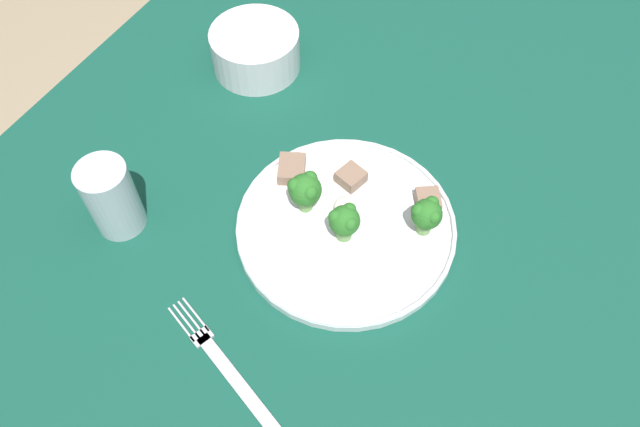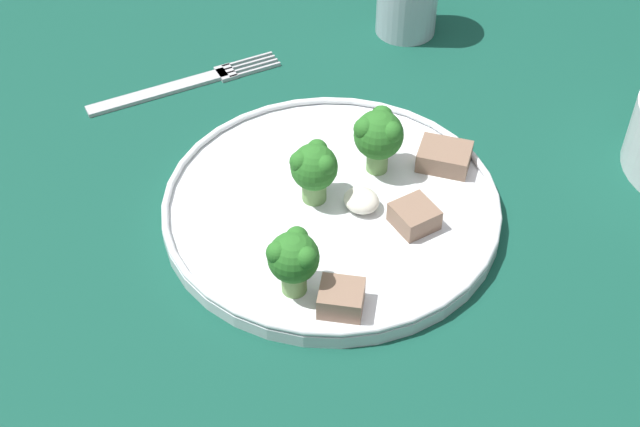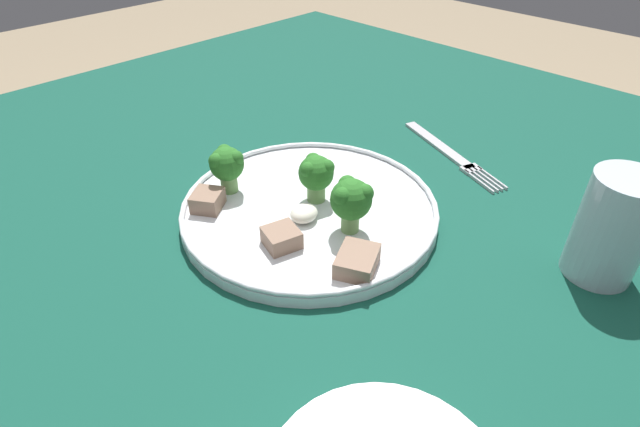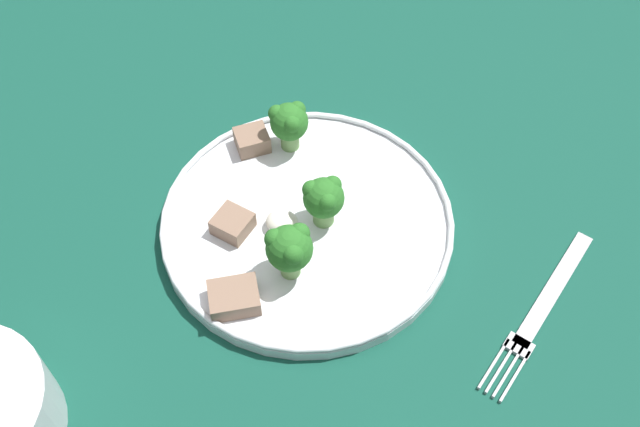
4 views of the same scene
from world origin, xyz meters
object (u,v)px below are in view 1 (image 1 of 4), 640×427
(dinner_plate, at_px, (346,227))
(fork, at_px, (224,365))
(cream_bowl, at_px, (256,51))
(drinking_glass, at_px, (113,200))

(dinner_plate, height_order, fork, dinner_plate)
(fork, relative_size, cream_bowl, 1.42)
(dinner_plate, xyz_separation_m, cream_bowl, (0.20, 0.26, 0.02))
(dinner_plate, xyz_separation_m, fork, (-0.23, 0.04, -0.01))
(fork, height_order, cream_bowl, cream_bowl)
(fork, xyz_separation_m, drinking_glass, (0.10, 0.23, 0.05))
(drinking_glass, bearing_deg, cream_bowl, 0.37)
(dinner_plate, height_order, cream_bowl, cream_bowl)
(dinner_plate, bearing_deg, fork, 171.21)
(fork, distance_m, cream_bowl, 0.49)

